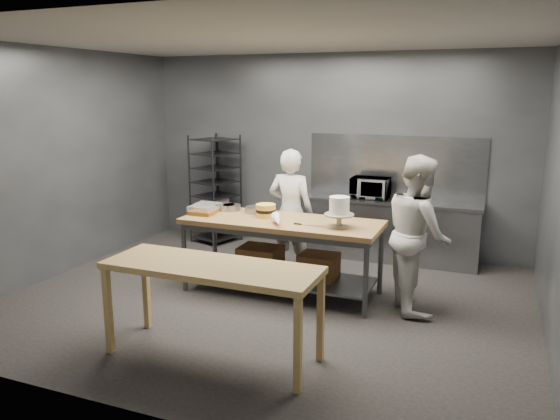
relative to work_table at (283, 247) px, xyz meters
name	(u,v)px	position (x,y,z in m)	size (l,w,h in m)	color
ground	(267,300)	(-0.07, -0.33, -0.57)	(6.00, 6.00, 0.00)	black
back_wall	(330,153)	(-0.07, 2.17, 0.93)	(6.00, 0.04, 3.00)	#4C4F54
work_table	(283,247)	(0.00, 0.00, 0.00)	(2.40, 0.90, 0.92)	olive
near_counter	(212,274)	(0.02, -1.80, 0.24)	(2.00, 0.70, 0.90)	#A38143
back_counter	(388,229)	(0.93, 1.85, -0.12)	(2.60, 0.60, 0.90)	slate
splashback_panel	(395,166)	(0.93, 2.15, 0.78)	(2.60, 0.02, 0.90)	slate
speed_rack	(216,190)	(-1.88, 1.77, 0.28)	(0.77, 0.80, 1.75)	black
chef_behind	(291,212)	(-0.18, 0.72, 0.28)	(0.62, 0.41, 1.70)	white
chef_right	(418,234)	(1.59, 0.09, 0.31)	(0.86, 0.67, 1.76)	beige
microwave	(370,188)	(0.64, 1.85, 0.48)	(0.54, 0.37, 0.30)	black
frosted_cake_stand	(339,209)	(0.73, -0.11, 0.57)	(0.34, 0.34, 0.36)	#A49A83
layer_cake	(266,211)	(-0.25, 0.06, 0.43)	(0.25, 0.25, 0.16)	#F0B84C
cake_pans	(231,208)	(-0.82, 0.22, 0.39)	(0.92, 0.36, 0.07)	gray
piping_bag	(277,221)	(0.05, -0.30, 0.41)	(0.12, 0.12, 0.38)	white
offset_spatula	(305,225)	(0.34, -0.16, 0.35)	(0.36, 0.02, 0.02)	slate
pastry_clamshells	(205,209)	(-1.05, -0.03, 0.40)	(0.33, 0.42, 0.11)	#A36120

